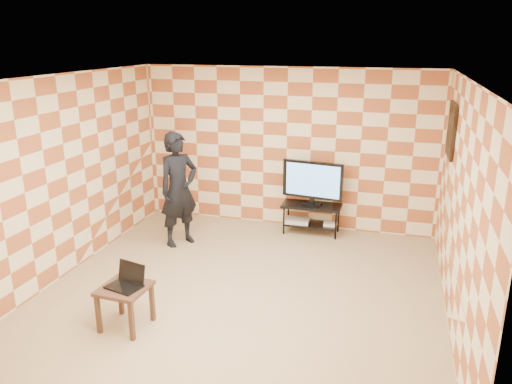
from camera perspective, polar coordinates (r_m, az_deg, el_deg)
floor at (r=6.63m, az=-1.44°, el=-11.03°), size 5.00×5.00×0.00m
wall_back at (r=8.45m, az=3.52°, el=4.97°), size 5.00×0.02×2.70m
wall_front at (r=3.96m, az=-12.49°, el=-10.05°), size 5.00×0.02×2.70m
wall_left at (r=7.23m, az=-20.81°, el=1.76°), size 0.02×5.00×2.70m
wall_right at (r=5.90m, az=22.33°, el=-1.76°), size 0.02×5.00×2.70m
ceiling at (r=5.86m, az=-1.64°, el=12.92°), size 5.00×5.00×0.02m
wall_art at (r=7.26m, az=21.43°, el=6.61°), size 0.04×0.72×0.72m
tv_stand at (r=8.34m, az=6.37°, el=-2.31°), size 0.98×0.44×0.50m
tv at (r=8.18m, az=6.49°, el=1.25°), size 1.01×0.23×0.73m
dvd_player at (r=8.41m, az=4.76°, el=-3.28°), size 0.40×0.29×0.06m
game_console at (r=8.33m, az=8.49°, el=-3.66°), size 0.22×0.16×0.05m
side_table at (r=5.85m, az=-14.79°, el=-11.19°), size 0.54×0.54×0.50m
laptop at (r=5.80m, az=-14.56°, el=-9.87°), size 0.43×0.38×0.25m
person at (r=7.80m, az=-8.83°, el=0.30°), size 0.72×0.78×1.79m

